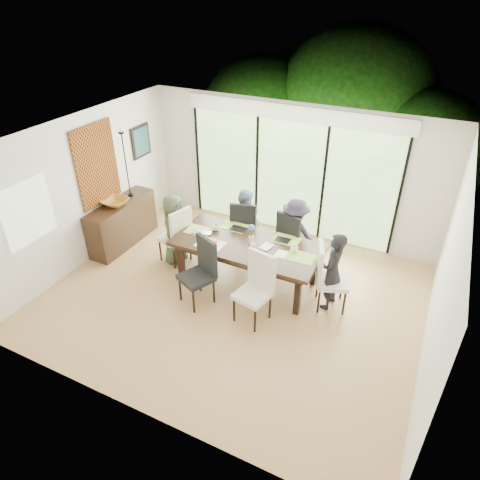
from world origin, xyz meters
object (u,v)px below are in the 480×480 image
at_px(chair_right_end, 333,277).
at_px(sideboard, 122,223).
at_px(person_right_end, 332,272).
at_px(laptop, 201,234).
at_px(chair_left_end, 174,234).
at_px(cup_b, 253,246).
at_px(chair_near_left, 196,273).
at_px(table_top, 247,245).
at_px(chair_near_right, 252,290).
at_px(person_left_end, 174,229).
at_px(chair_far_left, 245,226).
at_px(vase, 251,240).
at_px(chair_far_right, 295,238).
at_px(bowl, 115,202).
at_px(person_far_left, 245,222).
at_px(person_far_right, 295,234).
at_px(cup_c, 294,249).
at_px(cup_a, 215,228).

bearing_deg(chair_right_end, sideboard, 68.96).
bearing_deg(person_right_end, laptop, -81.67).
xyz_separation_m(chair_left_end, cup_b, (1.65, -0.10, 0.26)).
xyz_separation_m(chair_left_end, laptop, (0.65, -0.10, 0.22)).
bearing_deg(laptop, chair_near_left, -78.89).
relative_size(table_top, chair_near_right, 2.18).
relative_size(person_left_end, cup_b, 12.90).
height_order(chair_left_end, cup_b, chair_left_end).
bearing_deg(chair_far_left, vase, 106.37).
xyz_separation_m(chair_far_right, cup_b, (-0.40, -0.95, 0.26)).
distance_m(chair_left_end, chair_far_right, 2.22).
xyz_separation_m(chair_right_end, cup_b, (-1.35, -0.10, 0.26)).
height_order(table_top, bowl, bowl).
bearing_deg(chair_far_right, chair_near_right, 102.95).
bearing_deg(chair_near_left, cup_b, 74.81).
bearing_deg(person_left_end, bowl, 79.76).
xyz_separation_m(table_top, chair_far_left, (-0.45, 0.85, -0.18)).
height_order(chair_far_left, person_right_end, person_right_end).
distance_m(chair_near_right, laptop, 1.57).
bearing_deg(person_far_left, cup_b, 132.89).
relative_size(table_top, laptop, 7.27).
bearing_deg(chair_near_right, sideboard, 175.68).
xyz_separation_m(chair_near_right, laptop, (-1.35, 0.77, 0.22)).
relative_size(chair_near_right, person_far_left, 0.85).
relative_size(chair_near_left, person_far_right, 0.85).
xyz_separation_m(chair_left_end, person_far_right, (2.05, 0.83, 0.10)).
bearing_deg(person_left_end, person_far_right, -79.67).
relative_size(chair_far_right, cup_c, 8.87).
distance_m(laptop, bowl, 1.93).
bearing_deg(vase, chair_left_end, -178.15).
distance_m(vase, sideboard, 2.85).
bearing_deg(chair_left_end, chair_far_left, 144.70).
bearing_deg(chair_near_left, person_far_left, 113.29).
xyz_separation_m(chair_far_left, cup_a, (-0.25, -0.70, 0.26)).
xyz_separation_m(person_far_left, cup_c, (1.25, -0.73, 0.16)).
height_order(chair_right_end, chair_far_right, same).
bearing_deg(person_right_end, person_left_end, -84.13).
distance_m(person_left_end, person_right_end, 2.96).
bearing_deg(laptop, cup_c, -6.42).
height_order(person_far_right, laptop, person_far_right).
bearing_deg(table_top, chair_left_end, 180.00).
bearing_deg(chair_far_right, chair_right_end, 152.79).
height_order(chair_far_right, laptop, chair_far_right).
relative_size(chair_left_end, cup_c, 8.87).
bearing_deg(person_left_end, chair_far_left, -62.38).
distance_m(chair_near_left, cup_b, 1.04).
relative_size(chair_near_left, cup_c, 8.87).
bearing_deg(cup_c, bowl, -177.79).
height_order(cup_c, sideboard, sideboard).
height_order(table_top, chair_far_right, chair_far_right).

